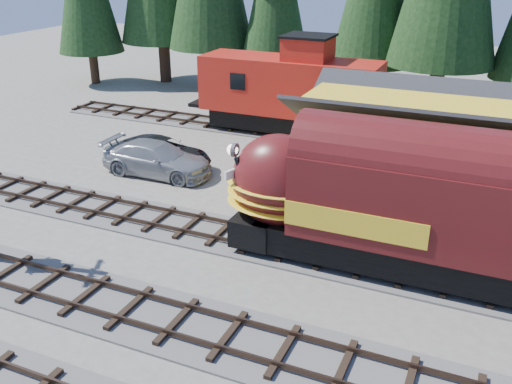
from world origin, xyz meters
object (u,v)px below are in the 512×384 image
at_px(depot, 438,144).
at_px(pickup_truck_a, 162,153).
at_px(pickup_truck_b, 157,159).
at_px(caboose, 290,90).
at_px(locomotive, 431,214).

relative_size(depot, pickup_truck_a, 2.25).
height_order(depot, pickup_truck_b, depot).
bearing_deg(caboose, pickup_truck_b, -112.63).
height_order(pickup_truck_a, pickup_truck_b, pickup_truck_b).
relative_size(caboose, pickup_truck_a, 1.95).
bearing_deg(pickup_truck_a, caboose, -14.97).
xyz_separation_m(depot, caboose, (-9.75, 7.50, -0.14)).
bearing_deg(pickup_truck_b, pickup_truck_a, 17.99).
xyz_separation_m(caboose, pickup_truck_a, (-4.21, -8.24, -2.03)).
distance_m(locomotive, pickup_truck_b, 15.14).
bearing_deg(pickup_truck_b, caboose, -23.73).
xyz_separation_m(locomotive, pickup_truck_a, (-14.62, 5.76, -1.74)).
bearing_deg(depot, pickup_truck_a, -176.98).
distance_m(depot, pickup_truck_b, 13.88).
height_order(depot, locomotive, depot).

